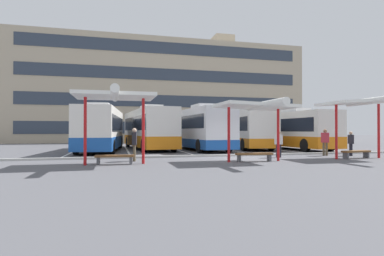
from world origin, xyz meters
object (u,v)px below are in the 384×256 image
coach_bus_3 (243,130)px  coach_bus_0 (102,130)px  waiting_shelter_0 (115,97)px  waiting_shelter_1 (256,107)px  coach_bus_4 (286,131)px  waiting_shelter_2 (361,103)px  coach_bus_1 (148,130)px  waiting_passenger_0 (134,142)px  coach_bus_2 (199,129)px  bench_2 (356,152)px  bench_0 (115,157)px  bench_1 (254,155)px  waiting_passenger_1 (279,142)px  waiting_passenger_2 (325,140)px  waiting_passenger_3 (351,142)px

coach_bus_3 → coach_bus_0: bearing=-174.9°
waiting_shelter_0 → waiting_shelter_1: bearing=-2.5°
coach_bus_4 → waiting_shelter_2: 10.57m
coach_bus_1 → waiting_passenger_0: coach_bus_1 is taller
coach_bus_2 → bench_2: coach_bus_2 is taller
bench_0 → bench_1: same height
coach_bus_1 → waiting_passenger_0: 10.86m
waiting_shelter_2 → waiting_passenger_1: bearing=153.6°
waiting_shelter_0 → bench_1: size_ratio=2.29×
waiting_shelter_0 → waiting_passenger_0: 2.87m
coach_bus_2 → coach_bus_4: size_ratio=0.87×
coach_bus_1 → coach_bus_4: size_ratio=0.97×
coach_bus_3 → waiting_passenger_0: bearing=-136.2°
coach_bus_0 → coach_bus_1: 4.22m
bench_0 → waiting_shelter_2: waiting_shelter_2 is taller
waiting_shelter_1 → waiting_passenger_0: bearing=162.3°
waiting_passenger_0 → waiting_passenger_2: 12.13m
waiting_passenger_0 → coach_bus_2: bearing=56.1°
coach_bus_3 → waiting_shelter_2: bearing=-79.6°
waiting_passenger_0 → bench_2: bearing=-6.3°
bench_1 → waiting_passenger_0: (-6.04, 1.68, 0.67)m
coach_bus_4 → bench_2: size_ratio=6.18×
waiting_shelter_1 → bench_0: bearing=175.4°
coach_bus_1 → waiting_shelter_1: (4.24, -12.62, 1.10)m
coach_bus_0 → waiting_passenger_1: size_ratio=6.75×
coach_bus_2 → waiting_passenger_0: bearing=-123.9°
coach_bus_1 → waiting_passenger_0: size_ratio=6.68×
coach_bus_0 → waiting_passenger_3: bearing=-29.2°
bench_1 → waiting_passenger_2: bearing=21.3°
waiting_shelter_0 → bench_1: 7.58m
coach_bus_0 → coach_bus_4: coach_bus_0 is taller
coach_bus_0 → coach_bus_2: coach_bus_2 is taller
waiting_shelter_0 → waiting_passenger_0: (1.00, 1.63, -2.14)m
bench_2 → waiting_passenger_3: size_ratio=1.24×
coach_bus_3 → bench_1: (-4.41, -11.70, -1.34)m
waiting_shelter_0 → waiting_passenger_3: bearing=7.1°
coach_bus_2 → waiting_shelter_2: size_ratio=2.36×
bench_0 → coach_bus_0: bearing=95.7°
bench_1 → waiting_shelter_2: size_ratio=0.44×
coach_bus_2 → bench_1: coach_bus_2 is taller
bench_1 → waiting_passenger_3: 7.82m
waiting_shelter_2 → coach_bus_3: bearing=100.4°
coach_bus_3 → coach_bus_4: size_ratio=0.92×
coach_bus_0 → waiting_passenger_2: 16.36m
bench_0 → waiting_passenger_2: waiting_passenger_2 is taller
waiting_passenger_1 → waiting_shelter_2: bearing=-26.4°
waiting_shelter_0 → waiting_shelter_2: 13.60m
coach_bus_0 → bench_0: size_ratio=5.81×
waiting_passenger_0 → waiting_passenger_1: (8.53, 0.23, -0.11)m
coach_bus_4 → coach_bus_0: bearing=178.8°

